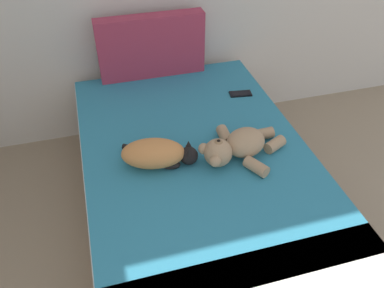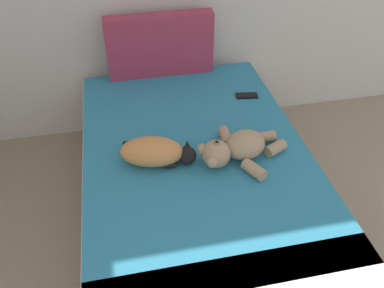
# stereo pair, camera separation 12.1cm
# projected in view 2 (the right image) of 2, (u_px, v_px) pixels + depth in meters

# --- Properties ---
(bed) EXTENTS (1.31, 2.03, 0.54)m
(bed) POSITION_uv_depth(u_px,v_px,m) (197.00, 187.00, 2.38)
(bed) COLOR brown
(bed) RESTS_ON ground_plane
(patterned_cushion) EXTENTS (0.75, 0.11, 0.44)m
(patterned_cushion) POSITION_uv_depth(u_px,v_px,m) (160.00, 45.00, 2.77)
(patterned_cushion) COLOR #A5334C
(patterned_cushion) RESTS_ON bed
(cat) EXTENTS (0.42, 0.32, 0.15)m
(cat) POSITION_uv_depth(u_px,v_px,m) (155.00, 152.00, 2.11)
(cat) COLOR #D18447
(cat) RESTS_ON bed
(teddy_bear) EXTENTS (0.52, 0.44, 0.17)m
(teddy_bear) POSITION_uv_depth(u_px,v_px,m) (237.00, 148.00, 2.14)
(teddy_bear) COLOR tan
(teddy_bear) RESTS_ON bed
(cell_phone) EXTENTS (0.16, 0.09, 0.01)m
(cell_phone) POSITION_uv_depth(u_px,v_px,m) (247.00, 96.00, 2.66)
(cell_phone) COLOR black
(cell_phone) RESTS_ON bed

